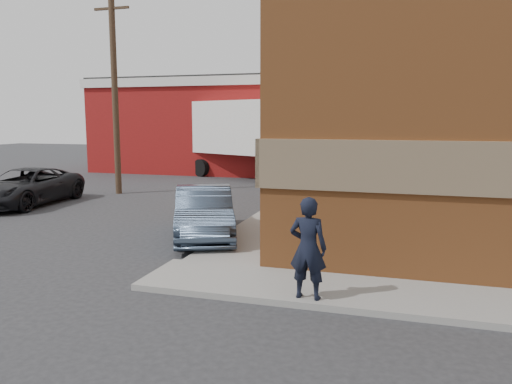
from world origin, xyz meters
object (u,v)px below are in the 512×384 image
Objects in this scene: warehouse at (235,125)px; box_truck at (256,134)px; utility_pole at (114,82)px; sedan at (204,213)px; man at (308,248)px; suv_a at (26,187)px.

warehouse is 5.15m from box_truck.
sedan is at bearing -44.19° from utility_pole.
utility_pole is at bearing -42.22° from man.
warehouse is 1.88× the size of box_truck.
box_truck is (2.74, -4.34, -0.42)m from warehouse.
suv_a is 0.57× the size of box_truck.
warehouse is 11.27m from utility_pole.
warehouse is at bearing 73.04° from suv_a.
box_truck is at bearing 57.54° from utility_pole.
box_truck reaches higher than man.
utility_pole is at bearing 59.60° from suv_a.
sedan is at bearing -73.46° from warehouse.
utility_pole reaches higher than warehouse.
man is 0.21× the size of box_truck.
suv_a is at bearing -95.56° from box_truck.
utility_pole is at bearing 112.22° from sedan.
box_truck is at bearing 55.26° from suv_a.
man is (8.81, -21.55, -1.80)m from warehouse.
man is 0.42× the size of sedan.
utility_pole is 1.83× the size of suv_a.
utility_pole is 8.23m from box_truck.
man is at bearing -71.80° from sedan.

